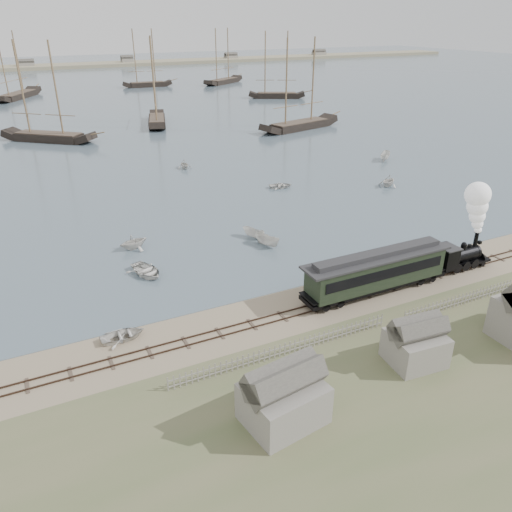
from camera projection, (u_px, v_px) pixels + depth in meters
name	position (u px, v px, depth m)	size (l,w,h in m)	color
ground	(309.00, 296.00, 47.43)	(600.00, 600.00, 0.00)	gray
harbor_water	(69.00, 87.00, 184.98)	(600.00, 336.00, 0.06)	#42515F
rail_track	(321.00, 306.00, 45.79)	(120.00, 1.80, 0.16)	#39281F
picket_fence_west	(285.00, 355.00, 39.20)	(19.00, 0.10, 1.20)	gray
picket_fence_east	(467.00, 303.00, 46.29)	(15.00, 0.10, 1.20)	gray
shed_left	(283.00, 420.00, 32.97)	(5.00, 4.00, 4.10)	gray
shed_mid	(413.00, 361.00, 38.51)	(4.00, 3.50, 3.60)	gray
far_spit	(48.00, 68.00, 249.73)	(500.00, 20.00, 1.80)	gray
locomotive	(473.00, 231.00, 51.20)	(7.10, 2.65, 8.85)	black
passenger_coach	(376.00, 270.00, 47.18)	(15.44, 2.98, 3.75)	black
beached_dinghy	(123.00, 335.00, 41.01)	(3.63, 2.59, 0.75)	silver
rowboat_0	(146.00, 271.00, 51.05)	(4.42, 3.16, 0.92)	silver
rowboat_1	(133.00, 242.00, 56.57)	(3.36, 2.90, 1.77)	silver
rowboat_2	(254.00, 233.00, 59.46)	(3.08, 1.16, 1.19)	silver
rowboat_3	(281.00, 185.00, 76.88)	(3.57, 2.55, 0.74)	silver
rowboat_4	(388.00, 181.00, 77.36)	(3.39, 2.92, 1.78)	silver
rowboat_5	(385.00, 156.00, 91.24)	(3.97, 1.49, 1.53)	silver
rowboat_7	(184.00, 164.00, 86.36)	(2.88, 2.49, 1.52)	silver
rowboat_8	(267.00, 241.00, 57.34)	(3.51, 1.32, 1.36)	silver
schooner_2	(41.00, 92.00, 101.25)	(20.53, 4.74, 20.00)	black
schooner_3	(154.00, 81.00, 117.13)	(18.45, 4.26, 20.00)	black
schooner_4	(301.00, 84.00, 112.48)	(21.76, 5.02, 20.00)	black
schooner_5	(277.00, 65.00, 155.74)	(17.82, 4.11, 20.00)	black
schooner_7	(11.00, 65.00, 155.56)	(24.17, 5.58, 20.00)	black
schooner_8	(145.00, 58.00, 180.84)	(17.76, 4.10, 20.00)	black
schooner_9	(223.00, 56.00, 189.88)	(21.29, 4.91, 20.00)	black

